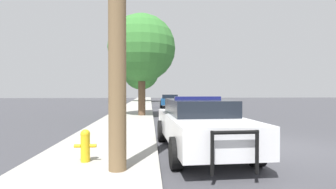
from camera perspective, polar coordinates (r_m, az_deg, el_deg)
The scene contains 8 objects.
ground_plane at distance 8.76m, azimuth 22.26°, elevation -10.56°, with size 110.00×110.00×0.00m, color #3D3D42.
sidewalk_left at distance 7.98m, azimuth -13.47°, elevation -11.17°, with size 3.00×110.00×0.13m.
police_car at distance 7.53m, azimuth 6.82°, elevation -6.24°, with size 2.28×5.30×1.55m.
fire_hydrant at distance 6.25m, azimuth -17.56°, elevation -10.34°, with size 0.49×0.21×0.73m.
traffic_light at distance 32.54m, azimuth -3.83°, elevation 4.34°, with size 3.19×0.35×5.11m.
car_background_midblock at distance 26.94m, azimuth 0.37°, elevation -1.29°, with size 2.15×4.53×1.32m.
tree_sidewalk_far at distance 40.35m, azimuth -5.90°, elevation 4.91°, with size 5.43×5.43×7.18m.
tree_sidewalk_near at distance 17.27m, azimuth -5.74°, elevation 9.97°, with size 4.37×4.37×6.54m.
Camera 1 is at (-3.81, -7.70, 1.72)m, focal length 28.00 mm.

